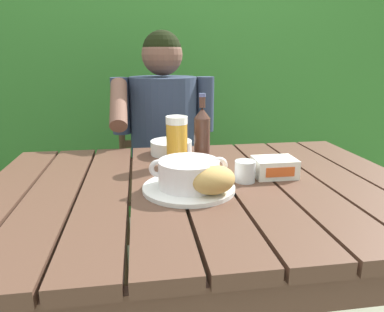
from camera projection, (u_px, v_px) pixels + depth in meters
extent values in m
cube|color=#503427|center=(53.00, 197.00, 0.99)|extent=(0.13, 0.90, 0.04)
cube|color=#503427|center=(105.00, 195.00, 1.01)|extent=(0.13, 0.90, 0.04)
cube|color=#503427|center=(155.00, 192.00, 1.03)|extent=(0.13, 0.90, 0.04)
cube|color=#503427|center=(203.00, 189.00, 1.05)|extent=(0.13, 0.90, 0.04)
cube|color=#503427|center=(249.00, 187.00, 1.07)|extent=(0.13, 0.90, 0.04)
cube|color=#503427|center=(293.00, 184.00, 1.09)|extent=(0.13, 0.90, 0.04)
cube|color=#503427|center=(336.00, 182.00, 1.11)|extent=(0.13, 0.90, 0.04)
cube|color=#503427|center=(377.00, 180.00, 1.13)|extent=(0.13, 0.90, 0.04)
cube|color=#503427|center=(242.00, 298.00, 0.67)|extent=(1.23, 0.03, 0.08)
cube|color=#503427|center=(185.00, 166.00, 1.46)|extent=(1.23, 0.03, 0.08)
cube|color=#503427|center=(43.00, 248.00, 1.46)|extent=(0.06, 0.06, 0.73)
cube|color=#503427|center=(313.00, 228.00, 1.63)|extent=(0.06, 0.06, 0.73)
cube|color=#316F2A|center=(162.00, 106.00, 2.69)|extent=(3.66, 0.60, 1.52)
cylinder|color=#4C3823|center=(231.00, 112.00, 2.93)|extent=(0.10, 0.10, 1.36)
cylinder|color=#4C3823|center=(231.00, 134.00, 2.99)|extent=(0.10, 0.10, 0.99)
sphere|color=#316F2A|center=(234.00, 41.00, 2.78)|extent=(0.63, 0.63, 0.63)
cylinder|color=#45311D|center=(211.00, 241.00, 1.80)|extent=(0.04, 0.04, 0.45)
cylinder|color=#45311D|center=(124.00, 247.00, 1.74)|extent=(0.04, 0.04, 0.45)
cylinder|color=#45311D|center=(197.00, 206.00, 2.21)|extent=(0.04, 0.04, 0.45)
cylinder|color=#45311D|center=(126.00, 211.00, 2.15)|extent=(0.04, 0.04, 0.45)
cube|color=#45311D|center=(164.00, 185.00, 1.91)|extent=(0.47, 0.46, 0.02)
cylinder|color=#45311D|center=(197.00, 128.00, 2.07)|extent=(0.04, 0.04, 0.55)
cylinder|color=#45311D|center=(122.00, 130.00, 2.01)|extent=(0.04, 0.04, 0.55)
cube|color=#45311D|center=(160.00, 143.00, 2.06)|extent=(0.44, 0.02, 0.04)
cube|color=#45311D|center=(160.00, 119.00, 2.03)|extent=(0.44, 0.02, 0.04)
cube|color=#45311D|center=(159.00, 95.00, 1.99)|extent=(0.44, 0.02, 0.04)
cylinder|color=#2B374D|center=(187.00, 252.00, 1.70)|extent=(0.11, 0.11, 0.45)
cylinder|color=#2B374D|center=(184.00, 189.00, 1.72)|extent=(0.13, 0.40, 0.13)
cylinder|color=#2B374D|center=(152.00, 254.00, 1.68)|extent=(0.11, 0.11, 0.45)
cylinder|color=#2B374D|center=(149.00, 191.00, 1.69)|extent=(0.13, 0.40, 0.13)
cylinder|color=#2B374D|center=(164.00, 132.00, 1.73)|extent=(0.32, 0.32, 0.53)
sphere|color=brown|center=(162.00, 55.00, 1.63)|extent=(0.19, 0.19, 0.19)
sphere|color=black|center=(162.00, 50.00, 1.62)|extent=(0.18, 0.18, 0.18)
cylinder|color=#2B374D|center=(205.00, 104.00, 1.70)|extent=(0.08, 0.08, 0.26)
cylinder|color=#2B374D|center=(121.00, 106.00, 1.64)|extent=(0.08, 0.08, 0.26)
cylinder|color=brown|center=(119.00, 104.00, 1.48)|extent=(0.07, 0.25, 0.21)
cylinder|color=white|center=(189.00, 188.00, 0.99)|extent=(0.26, 0.26, 0.01)
cylinder|color=white|center=(189.00, 173.00, 0.98)|extent=(0.17, 0.17, 0.07)
cylinder|color=#C96F20|center=(189.00, 168.00, 0.98)|extent=(0.15, 0.15, 0.01)
torus|color=white|center=(158.00, 168.00, 0.96)|extent=(0.05, 0.01, 0.05)
torus|color=white|center=(219.00, 166.00, 0.99)|extent=(0.05, 0.01, 0.05)
ellipsoid|color=tan|center=(213.00, 180.00, 0.93)|extent=(0.15, 0.13, 0.08)
cylinder|color=gold|center=(177.00, 145.00, 1.20)|extent=(0.07, 0.07, 0.15)
cylinder|color=white|center=(177.00, 120.00, 1.17)|extent=(0.07, 0.07, 0.02)
cylinder|color=#482B22|center=(202.00, 139.00, 1.26)|extent=(0.06, 0.06, 0.15)
cone|color=#482B22|center=(202.00, 113.00, 1.23)|extent=(0.06, 0.06, 0.04)
cylinder|color=#482B22|center=(202.00, 102.00, 1.22)|extent=(0.02, 0.02, 0.04)
cylinder|color=#4C5081|center=(202.00, 95.00, 1.22)|extent=(0.02, 0.02, 0.01)
cylinder|color=silver|center=(245.00, 172.00, 1.05)|extent=(0.06, 0.06, 0.06)
cube|color=white|center=(274.00, 167.00, 1.10)|extent=(0.13, 0.10, 0.06)
cube|color=#DD5924|center=(280.00, 172.00, 1.05)|extent=(0.09, 0.00, 0.03)
cube|color=silver|center=(238.00, 177.00, 1.09)|extent=(0.11, 0.03, 0.00)
cube|color=black|center=(220.00, 178.00, 1.08)|extent=(0.06, 0.02, 0.01)
cylinder|color=white|center=(171.00, 147.00, 1.35)|extent=(0.16, 0.16, 0.05)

